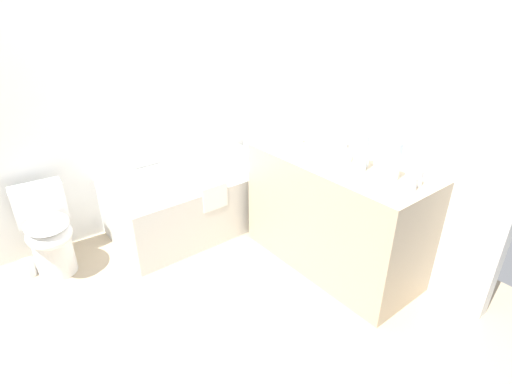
{
  "coord_description": "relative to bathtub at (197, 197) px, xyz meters",
  "views": [
    {
      "loc": [
        -0.96,
        -1.95,
        1.86
      ],
      "look_at": [
        0.61,
        0.05,
        0.57
      ],
      "focal_mm": 27.59,
      "sensor_mm": 36.0,
      "label": 1
    }
  ],
  "objects": [
    {
      "name": "vanity_counter",
      "position": [
        0.51,
        -1.11,
        0.15
      ],
      "size": [
        0.58,
        1.31,
        0.84
      ],
      "primitive_type": "cube",
      "color": "tan",
      "rests_on": "ground_plane"
    },
    {
      "name": "wall_back_tiled",
      "position": [
        -0.51,
        0.45,
        1.0
      ],
      "size": [
        3.03,
        0.1,
        2.54
      ],
      "primitive_type": "cube",
      "color": "silver",
      "rests_on": "ground_plane"
    },
    {
      "name": "drinking_glass_3",
      "position": [
        0.58,
        -1.64,
        0.62
      ],
      "size": [
        0.07,
        0.07,
        0.1
      ],
      "primitive_type": "cylinder",
      "color": "white",
      "rests_on": "vanity_counter"
    },
    {
      "name": "soap_dish",
      "position": [
        0.51,
        -0.79,
        0.58
      ],
      "size": [
        0.09,
        0.06,
        0.02
      ],
      "primitive_type": "cube",
      "color": "white",
      "rests_on": "vanity_counter"
    },
    {
      "name": "water_bottle_2",
      "position": [
        0.58,
        -1.43,
        0.69
      ],
      "size": [
        0.06,
        0.06,
        0.25
      ],
      "color": "silver",
      "rests_on": "vanity_counter"
    },
    {
      "name": "sink_basin",
      "position": [
        0.5,
        -1.04,
        0.59
      ],
      "size": [
        0.29,
        0.29,
        0.05
      ],
      "primitive_type": "cylinder",
      "color": "white",
      "rests_on": "vanity_counter"
    },
    {
      "name": "water_bottle_1",
      "position": [
        0.53,
        -1.5,
        0.69
      ],
      "size": [
        0.07,
        0.07,
        0.26
      ],
      "color": "silver",
      "rests_on": "vanity_counter"
    },
    {
      "name": "drinking_glass_0",
      "position": [
        0.54,
        -0.67,
        0.61
      ],
      "size": [
        0.07,
        0.07,
        0.08
      ],
      "primitive_type": "cylinder",
      "color": "white",
      "rests_on": "vanity_counter"
    },
    {
      "name": "water_bottle_0",
      "position": [
        0.5,
        -1.29,
        0.69
      ],
      "size": [
        0.07,
        0.07,
        0.26
      ],
      "color": "silver",
      "rests_on": "vanity_counter"
    },
    {
      "name": "toilet",
      "position": [
        -1.17,
        0.08,
        0.05
      ],
      "size": [
        0.36,
        0.53,
        0.65
      ],
      "rotation": [
        0.0,
        0.0,
        -1.65
      ],
      "color": "white",
      "rests_on": "ground_plane"
    },
    {
      "name": "ground_plane",
      "position": [
        -0.51,
        -0.76,
        -0.27
      ],
      "size": [
        3.63,
        3.63,
        0.0
      ],
      "primitive_type": "plane",
      "color": "tan"
    },
    {
      "name": "drinking_glass_2",
      "position": [
        0.58,
        -0.58,
        0.62
      ],
      "size": [
        0.08,
        0.08,
        0.09
      ],
      "primitive_type": "cylinder",
      "color": "white",
      "rests_on": "vanity_counter"
    },
    {
      "name": "bathtub",
      "position": [
        0.0,
        0.0,
        0.0
      ],
      "size": [
        1.44,
        0.79,
        1.32
      ],
      "color": "silver",
      "rests_on": "ground_plane"
    },
    {
      "name": "drinking_glass_1",
      "position": [
        0.5,
        -1.65,
        0.61
      ],
      "size": [
        0.07,
        0.07,
        0.08
      ],
      "primitive_type": "cylinder",
      "color": "white",
      "rests_on": "vanity_counter"
    },
    {
      "name": "wall_right_mirror",
      "position": [
        0.85,
        -0.76,
        1.0
      ],
      "size": [
        0.1,
        2.71,
        2.54
      ],
      "primitive_type": "cube",
      "color": "silver",
      "rests_on": "ground_plane"
    },
    {
      "name": "water_bottle_3",
      "position": [
        0.58,
        -0.86,
        0.66
      ],
      "size": [
        0.06,
        0.06,
        0.19
      ],
      "color": "silver",
      "rests_on": "vanity_counter"
    },
    {
      "name": "toilet_paper_roll",
      "position": [
        -1.36,
        0.14,
        -0.21
      ],
      "size": [
        0.11,
        0.11,
        0.12
      ],
      "primitive_type": "cylinder",
      "color": "white",
      "rests_on": "ground_plane"
    },
    {
      "name": "water_bottle_4",
      "position": [
        0.58,
        -1.26,
        0.66
      ],
      "size": [
        0.06,
        0.06,
        0.19
      ],
      "color": "silver",
      "rests_on": "vanity_counter"
    },
    {
      "name": "sink_faucet",
      "position": [
        0.67,
        -1.04,
        0.6
      ],
      "size": [
        0.11,
        0.15,
        0.07
      ],
      "color": "#BCBCC1",
      "rests_on": "vanity_counter"
    }
  ]
}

